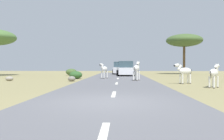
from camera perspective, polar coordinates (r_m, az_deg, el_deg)
ground_plane at (r=8.09m, az=-1.01°, el=-8.01°), size 90.00×90.00×0.00m
road at (r=8.08m, az=-0.01°, el=-7.84°), size 6.00×64.00×0.05m
lane_markings at (r=7.09m, az=-0.33°, el=-8.88°), size 0.16×56.00×0.01m
zebra_0 at (r=22.13m, az=-1.96°, el=0.21°), size 0.83×1.48×1.47m
zebra_1 at (r=17.00m, az=17.23°, el=-0.31°), size 1.46×0.86×1.46m
zebra_2 at (r=14.61m, az=23.68°, el=-0.69°), size 1.10×1.28×1.42m
zebra_3 at (r=19.24m, az=6.04°, el=0.33°), size 0.77×1.68×1.62m
car_0 at (r=33.26m, az=1.92°, el=0.39°), size 2.03×4.34×1.74m
car_1 at (r=28.06m, az=3.27°, el=0.25°), size 2.20×4.43×1.74m
tree_0 at (r=35.63m, az=17.22°, el=6.87°), size 5.17×5.17×5.81m
bush_1 at (r=30.77m, az=-9.91°, el=-0.47°), size 1.42×1.28×0.85m
bush_2 at (r=22.51m, az=-8.84°, el=-1.21°), size 1.23×1.11×0.74m
rock_0 at (r=21.22m, az=-23.77°, el=-1.93°), size 0.64×0.56×0.37m
rock_1 at (r=19.13m, az=-9.82°, el=-2.11°), size 0.60×0.56×0.42m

